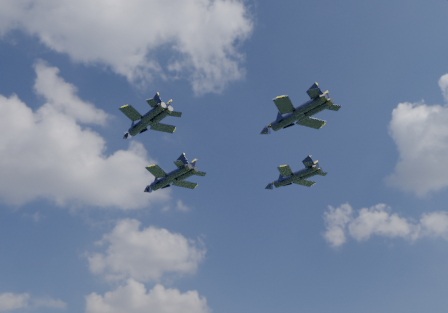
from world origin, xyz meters
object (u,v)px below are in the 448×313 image
jet_slot (286,120)px  jet_lead (163,182)px  jet_right (286,180)px  jet_left (140,126)px

jet_slot → jet_lead: bearing=87.0°
jet_right → jet_slot: jet_right is taller
jet_lead → jet_right: bearing=-48.5°
jet_lead → jet_right: (26.25, -9.36, -0.20)m
jet_left → jet_slot: (24.52, -7.53, 1.29)m
jet_right → jet_slot: size_ratio=0.96×
jet_right → jet_slot: 27.24m
jet_slot → jet_left: bearing=135.6°
jet_lead → jet_right: 27.87m
jet_right → jet_left: bearing=175.6°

